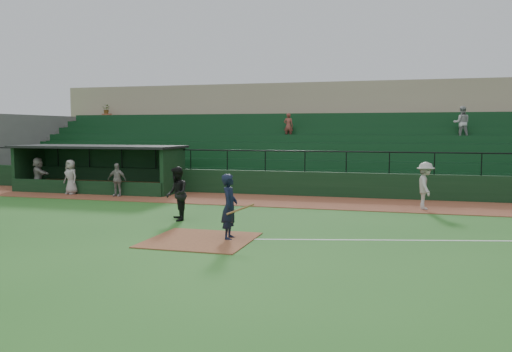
# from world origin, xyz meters

# --- Properties ---
(ground) EXTENTS (90.00, 90.00, 0.00)m
(ground) POSITION_xyz_m (0.00, 0.00, 0.00)
(ground) COLOR #245C1D
(ground) RESTS_ON ground
(warning_track) EXTENTS (40.00, 4.00, 0.03)m
(warning_track) POSITION_xyz_m (0.00, 8.00, 0.01)
(warning_track) COLOR brown
(warning_track) RESTS_ON ground
(home_plate_dirt) EXTENTS (3.00, 3.00, 0.03)m
(home_plate_dirt) POSITION_xyz_m (0.00, -1.00, 0.01)
(home_plate_dirt) COLOR brown
(home_plate_dirt) RESTS_ON ground
(foul_line) EXTENTS (17.49, 4.44, 0.01)m
(foul_line) POSITION_xyz_m (8.00, 1.20, 0.01)
(foul_line) COLOR white
(foul_line) RESTS_ON ground
(stadium_structure) EXTENTS (38.00, 13.08, 6.40)m
(stadium_structure) POSITION_xyz_m (0.00, 16.46, 2.30)
(stadium_structure) COLOR black
(stadium_structure) RESTS_ON ground
(dugout) EXTENTS (8.90, 3.20, 2.42)m
(dugout) POSITION_xyz_m (-9.75, 9.56, 1.33)
(dugout) COLOR black
(dugout) RESTS_ON ground
(batter_at_plate) EXTENTS (1.07, 0.76, 1.95)m
(batter_at_plate) POSITION_xyz_m (0.78, -0.61, 0.98)
(batter_at_plate) COLOR black
(batter_at_plate) RESTS_ON ground
(umpire) EXTENTS (1.10, 1.17, 1.93)m
(umpire) POSITION_xyz_m (-2.08, 1.98, 0.96)
(umpire) COLOR black
(umpire) RESTS_ON ground
(runner) EXTENTS (0.85, 1.31, 1.92)m
(runner) POSITION_xyz_m (6.53, 7.07, 0.99)
(runner) COLOR #ACA6A1
(runner) RESTS_ON warning_track
(dugout_player_a) EXTENTS (0.96, 0.45, 1.60)m
(dugout_player_a) POSITION_xyz_m (-7.70, 7.44, 0.83)
(dugout_player_a) COLOR gray
(dugout_player_a) RESTS_ON warning_track
(dugout_player_b) EXTENTS (0.96, 0.77, 1.72)m
(dugout_player_b) POSITION_xyz_m (-10.33, 7.52, 0.89)
(dugout_player_b) COLOR #A39D98
(dugout_player_b) RESTS_ON warning_track
(dugout_player_c) EXTENTS (1.67, 1.32, 1.77)m
(dugout_player_c) POSITION_xyz_m (-12.76, 8.19, 0.92)
(dugout_player_c) COLOR gray
(dugout_player_c) RESTS_ON warning_track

